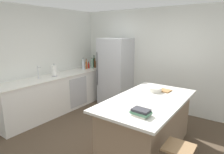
{
  "coord_description": "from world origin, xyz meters",
  "views": [
    {
      "loc": [
        1.79,
        -2.48,
        1.99
      ],
      "look_at": [
        -0.68,
        0.97,
        1.0
      ],
      "focal_mm": 30.77,
      "sensor_mm": 36.0,
      "label": 1
    }
  ],
  "objects_px": {
    "kitchen_island": "(147,124)",
    "soda_bottle": "(83,65)",
    "wine_bottle": "(94,62)",
    "mixing_bowl": "(155,90)",
    "sink_faucet": "(38,72)",
    "syrup_bottle": "(95,64)",
    "cutting_board": "(162,90)",
    "vinegar_bottle": "(86,65)",
    "gin_bottle": "(92,64)",
    "refrigerator": "(115,72)",
    "hot_sauce_bottle": "(89,66)",
    "paper_towel_roll": "(54,71)",
    "cookbook_stack": "(141,112)"
  },
  "relations": [
    {
      "from": "syrup_bottle",
      "to": "vinegar_bottle",
      "type": "distance_m",
      "value": 0.3
    },
    {
      "from": "refrigerator",
      "to": "syrup_bottle",
      "type": "bearing_deg",
      "value": 176.27
    },
    {
      "from": "paper_towel_roll",
      "to": "soda_bottle",
      "type": "xyz_separation_m",
      "value": [
        -0.08,
        1.09,
        -0.01
      ]
    },
    {
      "from": "kitchen_island",
      "to": "cutting_board",
      "type": "bearing_deg",
      "value": 88.43
    },
    {
      "from": "vinegar_bottle",
      "to": "syrup_bottle",
      "type": "bearing_deg",
      "value": 73.6
    },
    {
      "from": "vinegar_bottle",
      "to": "wine_bottle",
      "type": "bearing_deg",
      "value": 95.2
    },
    {
      "from": "syrup_bottle",
      "to": "cutting_board",
      "type": "relative_size",
      "value": 0.91
    },
    {
      "from": "cookbook_stack",
      "to": "cutting_board",
      "type": "xyz_separation_m",
      "value": [
        -0.18,
        1.25,
        -0.04
      ]
    },
    {
      "from": "gin_bottle",
      "to": "vinegar_bottle",
      "type": "distance_m",
      "value": 0.2
    },
    {
      "from": "kitchen_island",
      "to": "gin_bottle",
      "type": "height_order",
      "value": "gin_bottle"
    },
    {
      "from": "gin_bottle",
      "to": "soda_bottle",
      "type": "bearing_deg",
      "value": -108.49
    },
    {
      "from": "hot_sauce_bottle",
      "to": "refrigerator",
      "type": "bearing_deg",
      "value": 9.72
    },
    {
      "from": "mixing_bowl",
      "to": "wine_bottle",
      "type": "bearing_deg",
      "value": 154.23
    },
    {
      "from": "hot_sauce_bottle",
      "to": "vinegar_bottle",
      "type": "distance_m",
      "value": 0.1
    },
    {
      "from": "gin_bottle",
      "to": "cutting_board",
      "type": "height_order",
      "value": "gin_bottle"
    },
    {
      "from": "sink_faucet",
      "to": "soda_bottle",
      "type": "height_order",
      "value": "soda_bottle"
    },
    {
      "from": "refrigerator",
      "to": "hot_sauce_bottle",
      "type": "xyz_separation_m",
      "value": [
        -0.87,
        -0.15,
        0.1
      ]
    },
    {
      "from": "mixing_bowl",
      "to": "hot_sauce_bottle",
      "type": "bearing_deg",
      "value": 159.6
    },
    {
      "from": "hot_sauce_bottle",
      "to": "vinegar_bottle",
      "type": "height_order",
      "value": "vinegar_bottle"
    },
    {
      "from": "sink_faucet",
      "to": "mixing_bowl",
      "type": "bearing_deg",
      "value": 15.52
    },
    {
      "from": "vinegar_bottle",
      "to": "cutting_board",
      "type": "height_order",
      "value": "vinegar_bottle"
    },
    {
      "from": "vinegar_bottle",
      "to": "gin_bottle",
      "type": "bearing_deg",
      "value": 74.64
    },
    {
      "from": "wine_bottle",
      "to": "mixing_bowl",
      "type": "distance_m",
      "value": 2.85
    },
    {
      "from": "refrigerator",
      "to": "soda_bottle",
      "type": "distance_m",
      "value": 0.99
    },
    {
      "from": "paper_towel_roll",
      "to": "wine_bottle",
      "type": "bearing_deg",
      "value": 92.69
    },
    {
      "from": "wine_bottle",
      "to": "soda_bottle",
      "type": "relative_size",
      "value": 1.1
    },
    {
      "from": "vinegar_bottle",
      "to": "soda_bottle",
      "type": "xyz_separation_m",
      "value": [
        -0.04,
        -0.09,
        0.01
      ]
    },
    {
      "from": "syrup_bottle",
      "to": "cutting_board",
      "type": "distance_m",
      "value": 2.71
    },
    {
      "from": "syrup_bottle",
      "to": "hot_sauce_bottle",
      "type": "relative_size",
      "value": 1.44
    },
    {
      "from": "kitchen_island",
      "to": "refrigerator",
      "type": "bearing_deg",
      "value": 138.46
    },
    {
      "from": "syrup_bottle",
      "to": "vinegar_bottle",
      "type": "height_order",
      "value": "vinegar_bottle"
    },
    {
      "from": "gin_bottle",
      "to": "hot_sauce_bottle",
      "type": "xyz_separation_m",
      "value": [
        -0.04,
        -0.1,
        -0.04
      ]
    },
    {
      "from": "gin_bottle",
      "to": "sink_faucet",
      "type": "bearing_deg",
      "value": -93.25
    },
    {
      "from": "syrup_bottle",
      "to": "vinegar_bottle",
      "type": "bearing_deg",
      "value": -106.4
    },
    {
      "from": "kitchen_island",
      "to": "wine_bottle",
      "type": "height_order",
      "value": "wine_bottle"
    },
    {
      "from": "wine_bottle",
      "to": "gin_bottle",
      "type": "bearing_deg",
      "value": -66.51
    },
    {
      "from": "hot_sauce_bottle",
      "to": "wine_bottle",
      "type": "bearing_deg",
      "value": 98.36
    },
    {
      "from": "paper_towel_roll",
      "to": "sink_faucet",
      "type": "bearing_deg",
      "value": -102.71
    },
    {
      "from": "paper_towel_roll",
      "to": "vinegar_bottle",
      "type": "distance_m",
      "value": 1.18
    },
    {
      "from": "kitchen_island",
      "to": "cutting_board",
      "type": "relative_size",
      "value": 6.08
    },
    {
      "from": "sink_faucet",
      "to": "syrup_bottle",
      "type": "bearing_deg",
      "value": 85.9
    },
    {
      "from": "refrigerator",
      "to": "vinegar_bottle",
      "type": "bearing_deg",
      "value": -164.79
    },
    {
      "from": "kitchen_island",
      "to": "soda_bottle",
      "type": "distance_m",
      "value": 2.95
    },
    {
      "from": "mixing_bowl",
      "to": "refrigerator",
      "type": "bearing_deg",
      "value": 146.7
    },
    {
      "from": "refrigerator",
      "to": "hot_sauce_bottle",
      "type": "distance_m",
      "value": 0.89
    },
    {
      "from": "vinegar_bottle",
      "to": "sink_faucet",
      "type": "bearing_deg",
      "value": -91.74
    },
    {
      "from": "sink_faucet",
      "to": "cookbook_stack",
      "type": "relative_size",
      "value": 1.13
    },
    {
      "from": "syrup_bottle",
      "to": "gin_bottle",
      "type": "xyz_separation_m",
      "value": [
        -0.03,
        -0.1,
        0.01
      ]
    },
    {
      "from": "wine_bottle",
      "to": "soda_bottle",
      "type": "xyz_separation_m",
      "value": [
        -0.01,
        -0.48,
        -0.02
      ]
    },
    {
      "from": "sink_faucet",
      "to": "cutting_board",
      "type": "xyz_separation_m",
      "value": [
        2.65,
        0.87,
        -0.18
      ]
    }
  ]
}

